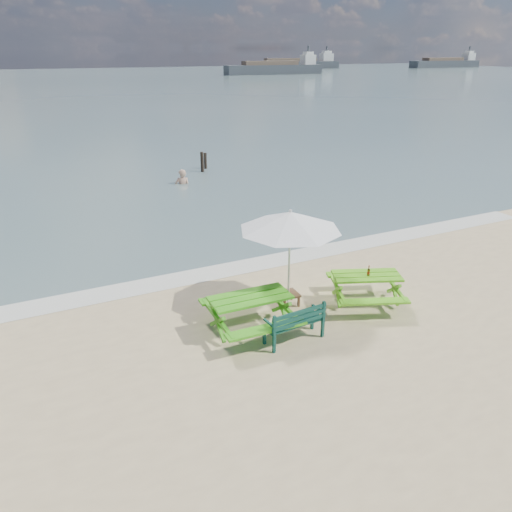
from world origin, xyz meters
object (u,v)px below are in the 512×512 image
swimmer (183,189)px  beer_bottle (368,272)px  side_table (288,299)px  picnic_table_left (250,314)px  patio_umbrella (290,221)px  picnic_table_right (366,290)px  park_bench (294,330)px

swimmer → beer_bottle: bearing=-89.0°
swimmer → side_table: bearing=-96.8°
picnic_table_left → side_table: picnic_table_left is taller
picnic_table_left → patio_umbrella: bearing=26.6°
patio_umbrella → beer_bottle: (1.70, -0.81, -1.28)m
picnic_table_right → park_bench: bearing=-164.3°
picnic_table_left → picnic_table_right: size_ratio=0.89×
patio_umbrella → swimmer: 12.59m
patio_umbrella → picnic_table_left: bearing=-153.4°
park_bench → beer_bottle: bearing=14.6°
patio_umbrella → swimmer: size_ratio=1.32×
side_table → patio_umbrella: size_ratio=0.20×
side_table → beer_bottle: beer_bottle is taller
park_bench → swimmer: park_bench is taller
picnic_table_right → swimmer: (-0.24, 13.03, -0.64)m
picnic_table_left → swimmer: picnic_table_left is taller
beer_bottle → patio_umbrella: bearing=154.6°
park_bench → swimmer: (2.14, 13.70, -0.52)m
beer_bottle → picnic_table_left: bearing=177.3°
park_bench → beer_bottle: 2.53m
park_bench → swimmer: bearing=81.1°
side_table → swimmer: bearing=83.2°
side_table → swimmer: swimmer is taller
patio_umbrella → swimmer: patio_umbrella is taller
side_table → patio_umbrella: patio_umbrella is taller
beer_bottle → swimmer: size_ratio=0.14×
picnic_table_left → park_bench: bearing=-49.7°
picnic_table_right → picnic_table_left: bearing=178.2°
picnic_table_right → park_bench: park_bench is taller
picnic_table_right → patio_umbrella: (-1.70, 0.76, 1.76)m
side_table → swimmer: size_ratio=0.26×
picnic_table_left → patio_umbrella: size_ratio=0.80×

